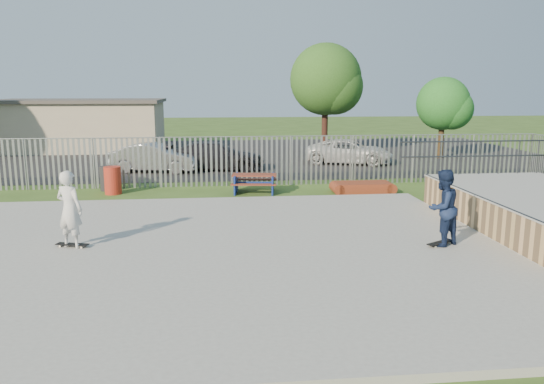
{
  "coord_description": "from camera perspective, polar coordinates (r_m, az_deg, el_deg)",
  "views": [
    {
      "loc": [
        0.56,
        -12.25,
        3.93
      ],
      "look_at": [
        2.09,
        2.0,
        1.1
      ],
      "focal_mm": 35.0,
      "sensor_mm": 36.0,
      "label": 1
    }
  ],
  "objects": [
    {
      "name": "trash_bin_grey",
      "position": [
        21.51,
        -17.28,
        1.41
      ],
      "size": [
        0.57,
        0.57,
        0.95
      ],
      "primitive_type": "cylinder",
      "color": "black",
      "rests_on": "ground"
    },
    {
      "name": "building",
      "position": [
        36.35,
        -19.89,
        6.85
      ],
      "size": [
        10.4,
        6.4,
        3.2
      ],
      "color": "#BAAC8F",
      "rests_on": "ground"
    },
    {
      "name": "funbox",
      "position": [
        20.41,
        9.72,
        0.47
      ],
      "size": [
        2.0,
        1.01,
        0.4
      ],
      "rotation": [
        0.0,
        0.0,
        -0.01
      ],
      "color": "maroon",
      "rests_on": "ground"
    },
    {
      "name": "concrete_slab",
      "position": [
        12.86,
        -8.4,
        -6.4
      ],
      "size": [
        15.0,
        12.0,
        0.15
      ],
      "primitive_type": "cube",
      "color": "gray",
      "rests_on": "ground"
    },
    {
      "name": "car_dark",
      "position": [
        25.74,
        -6.05,
        3.88
      ],
      "size": [
        4.8,
        2.29,
        1.35
      ],
      "primitive_type": "imported",
      "rotation": [
        0.0,
        0.0,
        1.48
      ],
      "color": "black",
      "rests_on": "parking_lot"
    },
    {
      "name": "quarter_pipe",
      "position": [
        16.37,
        27.14,
        -1.97
      ],
      "size": [
        5.5,
        7.05,
        2.19
      ],
      "color": "tan",
      "rests_on": "ground"
    },
    {
      "name": "ground",
      "position": [
        12.88,
        -8.39,
        -6.72
      ],
      "size": [
        120.0,
        120.0,
        0.0
      ],
      "primitive_type": "plane",
      "color": "#33501B",
      "rests_on": "ground"
    },
    {
      "name": "car_silver",
      "position": [
        25.54,
        -12.49,
        3.63
      ],
      "size": [
        4.32,
        2.22,
        1.36
      ],
      "primitive_type": "imported",
      "rotation": [
        0.0,
        0.0,
        1.37
      ],
      "color": "#A1A1A5",
      "rests_on": "parking_lot"
    },
    {
      "name": "skater_white",
      "position": [
        13.51,
        -20.94,
        -1.74
      ],
      "size": [
        0.81,
        0.7,
        1.87
      ],
      "primitive_type": "imported",
      "rotation": [
        0.0,
        0.0,
        2.69
      ],
      "color": "silver",
      "rests_on": "concrete_slab"
    },
    {
      "name": "skater_navy",
      "position": [
        13.41,
        17.85,
        -1.63
      ],
      "size": [
        1.14,
        1.07,
        1.87
      ],
      "primitive_type": "imported",
      "rotation": [
        0.0,
        0.0,
        3.66
      ],
      "color": "#152141",
      "rests_on": "concrete_slab"
    },
    {
      "name": "skateboard_a",
      "position": [
        13.63,
        17.63,
        -5.3
      ],
      "size": [
        0.79,
        0.57,
        0.08
      ],
      "rotation": [
        0.0,
        0.0,
        0.52
      ],
      "color": "black",
      "rests_on": "concrete_slab"
    },
    {
      "name": "fence",
      "position": [
        17.1,
        -4.57,
        1.26
      ],
      "size": [
        26.04,
        16.02,
        2.0
      ],
      "color": "gray",
      "rests_on": "ground"
    },
    {
      "name": "car_white",
      "position": [
        28.03,
        8.32,
        4.32
      ],
      "size": [
        4.94,
        3.44,
        1.25
      ],
      "primitive_type": "imported",
      "rotation": [
        0.0,
        0.0,
        1.24
      ],
      "color": "silver",
      "rests_on": "parking_lot"
    },
    {
      "name": "trash_bin_red",
      "position": [
        20.72,
        -16.75,
        1.21
      ],
      "size": [
        0.62,
        0.62,
        1.04
      ],
      "primitive_type": "cylinder",
      "color": "#A42819",
      "rests_on": "ground"
    },
    {
      "name": "parking_lot",
      "position": [
        31.5,
        -7.12,
        3.93
      ],
      "size": [
        40.0,
        18.0,
        0.02
      ],
      "primitive_type": "cube",
      "color": "black",
      "rests_on": "ground"
    },
    {
      "name": "picnic_table",
      "position": [
        20.14,
        -1.92,
        0.95
      ],
      "size": [
        1.85,
        1.59,
        0.71
      ],
      "rotation": [
        0.0,
        0.0,
        -0.13
      ],
      "color": "maroon",
      "rests_on": "ground"
    },
    {
      "name": "tree_mid",
      "position": [
        32.2,
        5.78,
        11.94
      ],
      "size": [
        4.23,
        4.23,
        6.53
      ],
      "color": "#3A1F17",
      "rests_on": "ground"
    },
    {
      "name": "tree_right",
      "position": [
        31.35,
        17.92,
        9.01
      ],
      "size": [
        2.94,
        2.94,
        4.53
      ],
      "color": "#3F2E19",
      "rests_on": "ground"
    },
    {
      "name": "skateboard_b",
      "position": [
        13.73,
        -20.68,
        -5.39
      ],
      "size": [
        0.82,
        0.41,
        0.08
      ],
      "rotation": [
        0.0,
        0.0,
        -0.28
      ],
      "color": "black",
      "rests_on": "concrete_slab"
    }
  ]
}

